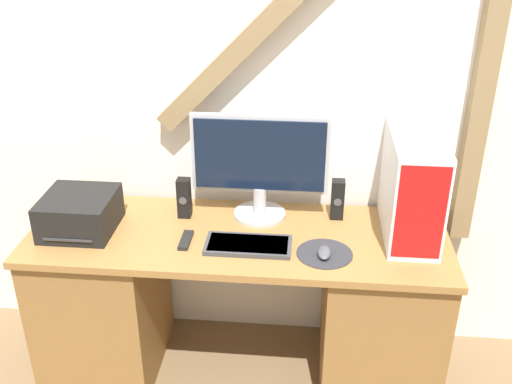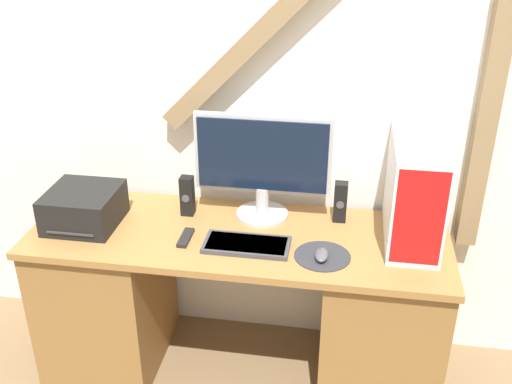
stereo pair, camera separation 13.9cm
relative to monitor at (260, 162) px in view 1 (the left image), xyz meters
The scene contains 11 objects.
wall_back 0.43m from the monitor, 110.05° to the left, with size 6.40×0.13×2.70m.
desk 0.62m from the monitor, 114.10° to the right, with size 1.70×0.58×0.71m.
monitor is the anchor object (origin of this frame).
keyboard 0.36m from the monitor, 94.78° to the right, with size 0.34×0.16×0.02m.
mousepad 0.47m from the monitor, 45.79° to the right, with size 0.22×0.22×0.00m.
mouse 0.47m from the monitor, 47.90° to the right, with size 0.05×0.09×0.03m.
computer_tower 0.61m from the monitor, ahead, with size 0.20×0.47×0.42m.
printer 0.76m from the monitor, 165.40° to the right, with size 0.28×0.29×0.15m.
speaker_left 0.36m from the monitor, behind, with size 0.05×0.06×0.17m.
speaker_right 0.37m from the monitor, ahead, with size 0.05×0.06×0.17m.
remote_control 0.44m from the monitor, 137.91° to the right, with size 0.04×0.14×0.02m.
Camera 1 is at (0.27, -1.78, 1.96)m, focal length 42.00 mm.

